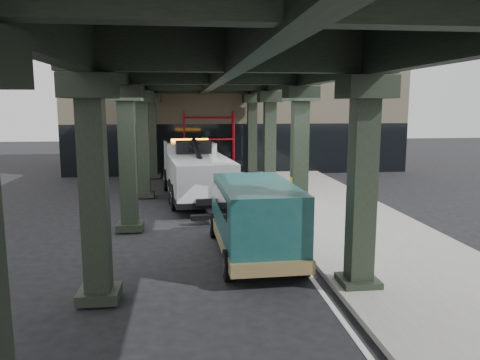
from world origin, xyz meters
TOP-DOWN VIEW (x-y plane):
  - ground at (0.00, 0.00)m, footprint 90.00×90.00m
  - sidewalk at (4.50, 2.00)m, footprint 5.00×40.00m
  - lane_stripe at (1.70, 2.00)m, footprint 0.12×38.00m
  - viaduct at (-0.40, 2.00)m, footprint 7.40×32.00m
  - building at (2.00, 20.00)m, footprint 22.00×10.00m
  - scaffolding at (0.00, 14.64)m, footprint 3.08×0.88m
  - tow_truck at (-1.02, 7.53)m, footprint 3.29×8.84m
  - towed_van at (0.50, -1.29)m, footprint 2.35×5.52m

SIDE VIEW (x-z plane):
  - ground at x=0.00m, z-range 0.00..0.00m
  - lane_stripe at x=1.70m, z-range 0.00..0.01m
  - sidewalk at x=4.50m, z-range 0.00..0.15m
  - towed_van at x=0.50m, z-range 0.08..2.30m
  - tow_truck at x=-1.02m, z-range -0.04..2.80m
  - scaffolding at x=0.00m, z-range 0.11..4.11m
  - building at x=2.00m, z-range 0.00..8.00m
  - viaduct at x=-0.40m, z-range 2.26..8.66m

